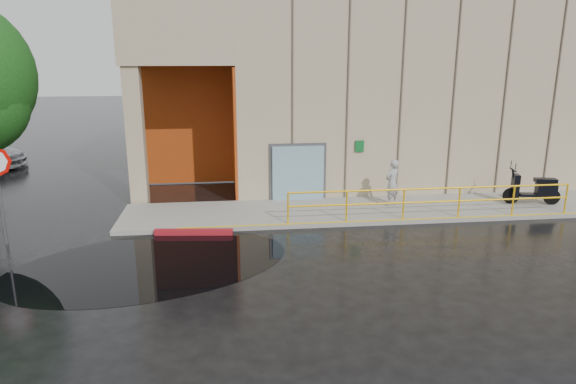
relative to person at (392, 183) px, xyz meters
name	(u,v)px	position (x,y,z in m)	size (l,w,h in m)	color
ground	(321,266)	(-3.41, -4.74, -0.98)	(120.00, 120.00, 0.00)	black
sidewalk	(409,208)	(0.59, -0.24, -0.91)	(20.00, 3.00, 0.15)	gray
building	(389,81)	(1.69, 6.25, 3.22)	(20.00, 10.17, 8.00)	tan
guardrail	(432,202)	(0.84, -1.59, -0.30)	(9.56, 0.06, 1.03)	#F6B40C
person	(392,183)	(0.00, 0.00, 0.00)	(0.61, 0.40, 1.66)	#9C9CA0
scooter	(534,180)	(5.09, -0.45, 0.05)	(2.02, 1.03, 1.53)	black
red_curb	(194,232)	(-6.88, -1.92, -0.89)	(2.40, 0.18, 0.18)	maroon
puddle	(150,264)	(-7.89, -4.08, -0.98)	(7.47, 4.59, 0.01)	black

